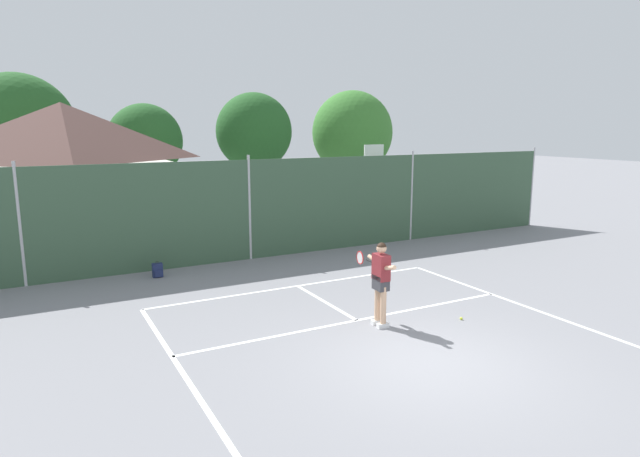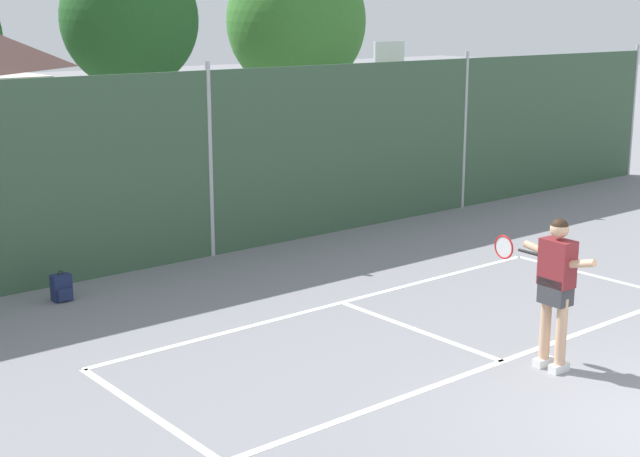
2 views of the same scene
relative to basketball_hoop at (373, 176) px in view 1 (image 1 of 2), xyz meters
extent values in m
plane|color=gray|center=(-6.08, -10.99, -2.31)|extent=(120.00, 120.00, 0.00)
cube|color=white|center=(-6.08, -5.49, -2.31)|extent=(8.20, 0.10, 0.01)
cube|color=white|center=(-10.18, -10.99, -2.31)|extent=(0.10, 11.00, 0.01)
cube|color=white|center=(-1.98, -10.99, -2.31)|extent=(0.10, 11.00, 0.01)
cube|color=white|center=(-6.08, -8.51, -2.31)|extent=(8.20, 0.10, 0.01)
cube|color=white|center=(-6.08, -7.03, -2.31)|extent=(0.10, 2.97, 0.01)
cube|color=#38563D|center=(-6.08, -1.99, -0.70)|extent=(26.00, 0.05, 3.23)
cylinder|color=#B2B2B7|center=(-12.58, -1.99, -0.62)|extent=(0.09, 0.09, 3.38)
cylinder|color=#B2B2B7|center=(-6.08, -1.99, -0.62)|extent=(0.09, 0.09, 3.38)
cylinder|color=#B2B2B7|center=(0.42, -1.99, -0.62)|extent=(0.09, 0.09, 3.38)
cylinder|color=#B2B2B7|center=(6.92, -1.99, -0.62)|extent=(0.09, 0.09, 3.38)
cylinder|color=yellow|center=(0.00, 0.06, -0.79)|extent=(0.12, 0.12, 3.05)
cube|color=white|center=(0.00, -0.04, 0.94)|extent=(0.90, 0.06, 0.60)
torus|color=#D85919|center=(0.00, -0.31, 0.72)|extent=(0.48, 0.48, 0.02)
cube|color=beige|center=(-11.10, 2.41, -0.75)|extent=(6.24, 5.05, 3.12)
pyramid|color=#513833|center=(-11.10, 2.41, 1.78)|extent=(6.73, 5.45, 1.95)
cylinder|color=brown|center=(-12.46, 9.96, -1.30)|extent=(0.36, 0.36, 2.02)
ellipsoid|color=#235623|center=(-12.46, 9.96, 1.83)|extent=(4.98, 4.49, 4.98)
cylinder|color=brown|center=(-6.97, 9.96, -1.32)|extent=(0.36, 0.36, 1.98)
ellipsoid|color=#235623|center=(-6.97, 9.96, 1.23)|extent=(3.69, 3.32, 3.69)
cylinder|color=brown|center=(-1.15, 9.96, -1.21)|extent=(0.36, 0.36, 2.20)
ellipsoid|color=#235623|center=(-1.15, 9.96, 1.67)|extent=(4.19, 3.77, 4.19)
cylinder|color=brown|center=(5.16, 9.96, -1.42)|extent=(0.36, 0.36, 1.79)
ellipsoid|color=#38752D|center=(5.16, 9.96, 1.58)|extent=(4.95, 4.45, 4.95)
cube|color=silver|center=(-5.82, -9.15, -2.26)|extent=(0.27, 0.13, 0.10)
cube|color=silver|center=(-5.81, -8.91, -2.26)|extent=(0.27, 0.13, 0.10)
cylinder|color=tan|center=(-5.82, -9.15, -1.80)|extent=(0.13, 0.13, 0.82)
cylinder|color=tan|center=(-5.81, -8.91, -1.80)|extent=(0.13, 0.13, 0.82)
cube|color=#38383D|center=(-5.81, -9.03, -1.33)|extent=(0.26, 0.37, 0.32)
cube|color=maroon|center=(-5.81, -9.03, -0.99)|extent=(0.26, 0.41, 0.56)
sphere|color=tan|center=(-5.81, -9.03, -0.58)|extent=(0.22, 0.22, 0.22)
sphere|color=black|center=(-5.81, -9.03, -0.56)|extent=(0.21, 0.21, 0.21)
cylinder|color=tan|center=(-5.83, -8.83, -0.89)|extent=(0.12, 0.56, 0.17)
cylinder|color=tan|center=(-5.83, -9.31, -0.94)|extent=(0.12, 0.51, 0.22)
cylinder|color=black|center=(-5.84, -8.63, -0.94)|extent=(0.05, 0.30, 0.04)
torus|color=red|center=(-5.87, -8.28, -0.94)|extent=(0.04, 0.30, 0.30)
cylinder|color=silver|center=(-5.87, -8.28, -0.94)|extent=(0.02, 0.26, 0.26)
sphere|color=#CCE033|center=(-3.99, -9.59, -2.28)|extent=(0.07, 0.07, 0.07)
cube|color=navy|center=(-9.23, -2.76, -2.11)|extent=(0.28, 0.18, 0.40)
cube|color=navy|center=(-9.23, -2.88, -2.19)|extent=(0.22, 0.06, 0.18)
torus|color=black|center=(-9.23, -2.76, -1.89)|extent=(0.09, 0.02, 0.09)
camera|label=1|loc=(-12.28, -18.30, 1.97)|focal=30.53mm
camera|label=2|loc=(-14.50, -15.23, 1.86)|focal=51.30mm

